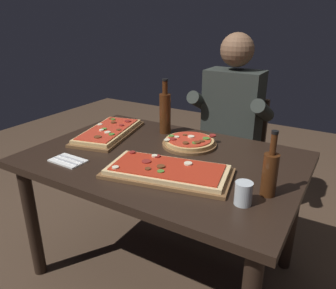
% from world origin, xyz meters
% --- Properties ---
extents(ground_plane, '(6.40, 6.40, 0.00)m').
position_xyz_m(ground_plane, '(0.00, 0.00, 0.00)').
color(ground_plane, '#4C3828').
extents(dining_table, '(1.40, 0.96, 0.74)m').
position_xyz_m(dining_table, '(0.00, 0.00, 0.64)').
color(dining_table, black).
rests_on(dining_table, ground_plane).
extents(pizza_rectangular_front, '(0.63, 0.39, 0.05)m').
position_xyz_m(pizza_rectangular_front, '(0.13, -0.17, 0.76)').
color(pizza_rectangular_front, brown).
rests_on(pizza_rectangular_front, dining_table).
extents(pizza_rectangular_left, '(0.38, 0.58, 0.05)m').
position_xyz_m(pizza_rectangular_left, '(-0.46, 0.11, 0.76)').
color(pizza_rectangular_left, brown).
rests_on(pizza_rectangular_left, dining_table).
extents(pizza_round_far, '(0.31, 0.31, 0.05)m').
position_xyz_m(pizza_round_far, '(0.05, 0.21, 0.76)').
color(pizza_round_far, brown).
rests_on(pizza_round_far, dining_table).
extents(wine_bottle_dark, '(0.06, 0.06, 0.28)m').
position_xyz_m(wine_bottle_dark, '(0.57, -0.11, 0.84)').
color(wine_bottle_dark, '#47230F').
rests_on(wine_bottle_dark, dining_table).
extents(oil_bottle_amber, '(0.07, 0.07, 0.34)m').
position_xyz_m(oil_bottle_amber, '(-0.19, 0.33, 0.88)').
color(oil_bottle_amber, '#47230F').
rests_on(oil_bottle_amber, dining_table).
extents(tumbler_near_camera, '(0.07, 0.07, 0.09)m').
position_xyz_m(tumbler_near_camera, '(0.51, -0.23, 0.79)').
color(tumbler_near_camera, silver).
rests_on(tumbler_near_camera, dining_table).
extents(napkin_cutlery_set, '(0.18, 0.12, 0.01)m').
position_xyz_m(napkin_cutlery_set, '(-0.38, -0.30, 0.74)').
color(napkin_cutlery_set, white).
rests_on(napkin_cutlery_set, dining_table).
extents(diner_chair, '(0.44, 0.44, 0.87)m').
position_xyz_m(diner_chair, '(0.09, 0.86, 0.49)').
color(diner_chair, '#3D2B1E').
rests_on(diner_chair, ground_plane).
extents(seated_diner, '(0.53, 0.41, 1.33)m').
position_xyz_m(seated_diner, '(0.09, 0.74, 0.74)').
color(seated_diner, '#23232D').
rests_on(seated_diner, ground_plane).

